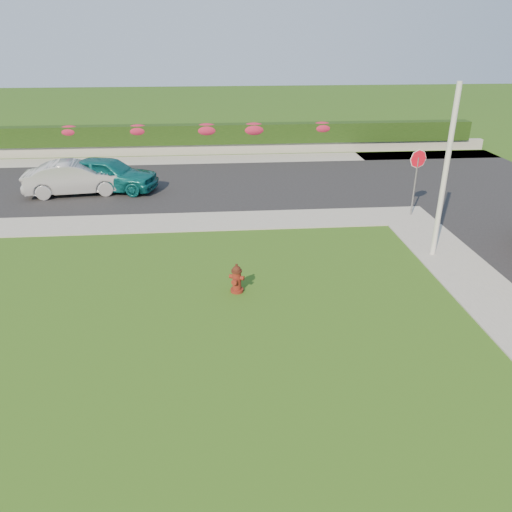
{
  "coord_description": "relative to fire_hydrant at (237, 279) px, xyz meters",
  "views": [
    {
      "loc": [
        -0.4,
        -8.92,
        6.65
      ],
      "look_at": [
        0.68,
        3.72,
        0.9
      ],
      "focal_mm": 35.0,
      "sensor_mm": 36.0,
      "label": 1
    }
  ],
  "objects": [
    {
      "name": "sedan_teal",
      "position": [
        -5.28,
        10.02,
        0.4
      ],
      "size": [
        4.75,
        2.76,
        1.52
      ],
      "primitive_type": "imported",
      "rotation": [
        0.0,
        0.0,
        1.34
      ],
      "color": "#0C5B5F",
      "rests_on": "street_far"
    },
    {
      "name": "sedan_silver",
      "position": [
        -6.56,
        9.64,
        0.36
      ],
      "size": [
        4.51,
        2.06,
        1.43
      ],
      "primitive_type": "imported",
      "rotation": [
        0.0,
        0.0,
        1.7
      ],
      "color": "#A3A5AB",
      "rests_on": "street_far"
    },
    {
      "name": "sidewalk_beyond",
      "position": [
        -1.12,
        15.65,
        -0.38
      ],
      "size": [
        34.0,
        2.0,
        0.04
      ],
      "primitive_type": "cube",
      "color": "gray",
      "rests_on": "ground"
    },
    {
      "name": "street_far",
      "position": [
        -5.12,
        10.65,
        -0.38
      ],
      "size": [
        26.0,
        8.0,
        0.04
      ],
      "primitive_type": "cube",
      "color": "black",
      "rests_on": "ground"
    },
    {
      "name": "flower_clump_e",
      "position": [
        1.87,
        17.15,
        0.99
      ],
      "size": [
        1.54,
        0.99,
        0.77
      ],
      "primitive_type": "ellipsoid",
      "color": "#C3214A",
      "rests_on": "hedge"
    },
    {
      "name": "flower_clump_f",
      "position": [
        5.91,
        17.15,
        1.03
      ],
      "size": [
        1.38,
        0.88,
        0.69
      ],
      "primitive_type": "ellipsoid",
      "color": "#C3214A",
      "rests_on": "hedge"
    },
    {
      "name": "curb_corner",
      "position": [
        6.88,
        5.65,
        -0.38
      ],
      "size": [
        2.0,
        2.0,
        0.04
      ],
      "primitive_type": "cube",
      "color": "gray",
      "rests_on": "ground"
    },
    {
      "name": "retaining_wall",
      "position": [
        -1.12,
        17.15,
        -0.1
      ],
      "size": [
        34.0,
        0.4,
        0.6
      ],
      "primitive_type": "cube",
      "color": "gray",
      "rests_on": "ground"
    },
    {
      "name": "ground",
      "position": [
        -0.12,
        -3.35,
        -0.4
      ],
      "size": [
        120.0,
        120.0,
        0.0
      ],
      "primitive_type": "plane",
      "color": "black",
      "rests_on": "ground"
    },
    {
      "name": "sidewalk_far",
      "position": [
        -6.12,
        5.65,
        -0.38
      ],
      "size": [
        24.0,
        2.0,
        0.04
      ],
      "primitive_type": "cube",
      "color": "gray",
      "rests_on": "ground"
    },
    {
      "name": "flower_clump_d",
      "position": [
        -0.86,
        17.15,
        1.0
      ],
      "size": [
        1.49,
        0.96,
        0.74
      ],
      "primitive_type": "ellipsoid",
      "color": "#C3214A",
      "rests_on": "hedge"
    },
    {
      "name": "hedge",
      "position": [
        -1.12,
        17.25,
        0.75
      ],
      "size": [
        32.0,
        0.9,
        1.1
      ],
      "primitive_type": "cube",
      "color": "black",
      "rests_on": "retaining_wall"
    },
    {
      "name": "flower_clump_b",
      "position": [
        -8.6,
        17.15,
        1.04
      ],
      "size": [
        1.32,
        0.85,
        0.66
      ],
      "primitive_type": "ellipsoid",
      "color": "#C3214A",
      "rests_on": "hedge"
    },
    {
      "name": "utility_pole",
      "position": [
        6.46,
        1.96,
        2.28
      ],
      "size": [
        0.16,
        0.16,
        5.35
      ],
      "primitive_type": "cylinder",
      "color": "silver",
      "rests_on": "ground"
    },
    {
      "name": "flower_clump_c",
      "position": [
        -4.78,
        17.15,
        1.03
      ],
      "size": [
        1.38,
        0.88,
        0.69
      ],
      "primitive_type": "ellipsoid",
      "color": "#C3214A",
      "rests_on": "hedge"
    },
    {
      "name": "stop_sign",
      "position": [
        7.14,
        5.68,
        1.55
      ],
      "size": [
        0.7,
        0.19,
        2.61
      ],
      "rotation": [
        0.0,
        0.0,
        -0.14
      ],
      "color": "slate",
      "rests_on": "ground"
    },
    {
      "name": "fire_hydrant",
      "position": [
        0.0,
        0.0,
        0.0
      ],
      "size": [
        0.43,
        0.42,
        0.84
      ],
      "rotation": [
        0.0,
        0.0,
        -0.43
      ],
      "color": "#55180D",
      "rests_on": "ground"
    }
  ]
}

